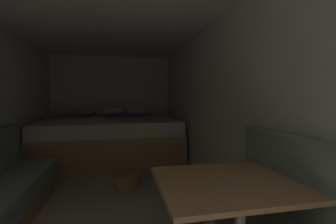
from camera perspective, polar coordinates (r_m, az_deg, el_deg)
name	(u,v)px	position (r m, az deg, el deg)	size (l,w,h in m)	color
ground_plane	(107,202)	(2.88, -14.72, -20.46)	(7.50, 7.50, 0.00)	#A39984
wall_back	(112,103)	(5.40, -13.42, 2.21)	(2.65, 0.05, 2.06)	silver
wall_right	(217,109)	(2.86, 11.84, 0.76)	(0.05, 5.50, 2.06)	silver
ceiling_slab	(103,10)	(2.77, -15.54, 22.71)	(2.65, 5.50, 0.05)	white
bed	(111,138)	(4.55, -13.61, -6.26)	(2.43, 1.73, 0.93)	tan
dinette_table	(226,196)	(1.44, 13.83, -19.20)	(0.76, 0.67, 0.71)	#9E7247
wicker_basket	(127,181)	(3.19, -10.05, -16.09)	(0.33, 0.33, 0.18)	olive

